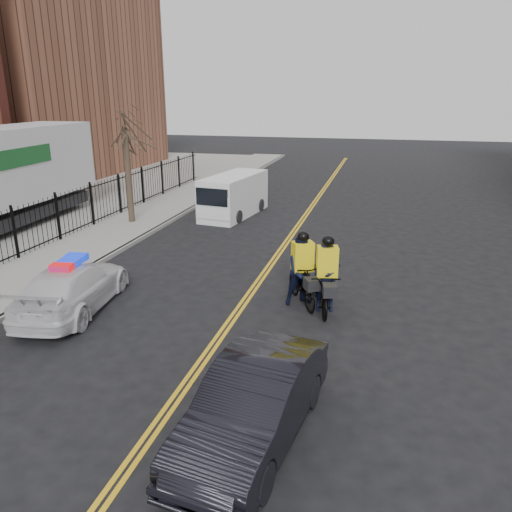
{
  "coord_description": "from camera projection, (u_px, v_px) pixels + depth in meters",
  "views": [
    {
      "loc": [
        3.73,
        -10.54,
        5.86
      ],
      "look_at": [
        0.23,
        2.96,
        1.3
      ],
      "focal_mm": 35.0,
      "sensor_mm": 36.0,
      "label": 1
    }
  ],
  "objects": [
    {
      "name": "street_tree",
      "position": [
        126.0,
        148.0,
        22.32
      ],
      "size": [
        3.2,
        3.2,
        4.8
      ],
      "color": "#3A2D22",
      "rests_on": "sidewalk"
    },
    {
      "name": "police_cruiser",
      "position": [
        73.0,
        287.0,
        14.0
      ],
      "size": [
        2.51,
        4.84,
        1.5
      ],
      "rotation": [
        0.0,
        0.0,
        3.28
      ],
      "color": "white",
      "rests_on": "ground"
    },
    {
      "name": "curb",
      "position": [
        144.0,
        236.0,
        21.18
      ],
      "size": [
        0.2,
        60.0,
        0.15
      ],
      "primitive_type": "cube",
      "color": "gray",
      "rests_on": "ground"
    },
    {
      "name": "sidewalk",
      "position": [
        112.0,
        234.0,
        21.53
      ],
      "size": [
        3.0,
        60.0,
        0.15
      ],
      "primitive_type": "cube",
      "color": "gray",
      "rests_on": "ground"
    },
    {
      "name": "warehouse_far",
      "position": [
        29.0,
        78.0,
        37.8
      ],
      "size": [
        14.0,
        18.0,
        14.0
      ],
      "primitive_type": "cube",
      "color": "brown",
      "rests_on": "ground"
    },
    {
      "name": "dark_sedan",
      "position": [
        254.0,
        404.0,
        8.66
      ],
      "size": [
        2.1,
        4.53,
        1.44
      ],
      "primitive_type": "imported",
      "rotation": [
        0.0,
        0.0,
        -0.14
      ],
      "color": "black",
      "rests_on": "ground"
    },
    {
      "name": "cyclist_near",
      "position": [
        326.0,
        285.0,
        13.94
      ],
      "size": [
        1.27,
        2.36,
        2.19
      ],
      "rotation": [
        0.0,
        0.0,
        0.23
      ],
      "color": "black",
      "rests_on": "ground"
    },
    {
      "name": "center_line_left",
      "position": [
        280.0,
        248.0,
        19.79
      ],
      "size": [
        0.1,
        60.0,
        0.01
      ],
      "primitive_type": "cube",
      "color": "yellow",
      "rests_on": "ground"
    },
    {
      "name": "iron_fence",
      "position": [
        79.0,
        211.0,
        21.6
      ],
      "size": [
        0.12,
        28.0,
        2.0
      ],
      "primitive_type": null,
      "color": "black",
      "rests_on": "ground"
    },
    {
      "name": "center_line_right",
      "position": [
        284.0,
        249.0,
        19.75
      ],
      "size": [
        0.1,
        60.0,
        0.01
      ],
      "primitive_type": "cube",
      "color": "yellow",
      "rests_on": "ground"
    },
    {
      "name": "ground",
      "position": [
        217.0,
        341.0,
        12.41
      ],
      "size": [
        120.0,
        120.0,
        0.0
      ],
      "primitive_type": "plane",
      "color": "black",
      "rests_on": "ground"
    },
    {
      "name": "cyclist_far",
      "position": [
        302.0,
        276.0,
        14.3
      ],
      "size": [
        1.6,
        2.21,
        2.21
      ],
      "rotation": [
        0.0,
        0.0,
        0.51
      ],
      "color": "black",
      "rests_on": "ground"
    },
    {
      "name": "cargo_van",
      "position": [
        233.0,
        196.0,
        24.78
      ],
      "size": [
        2.4,
        5.03,
        2.03
      ],
      "rotation": [
        0.0,
        0.0,
        -0.14
      ],
      "color": "white",
      "rests_on": "ground"
    }
  ]
}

